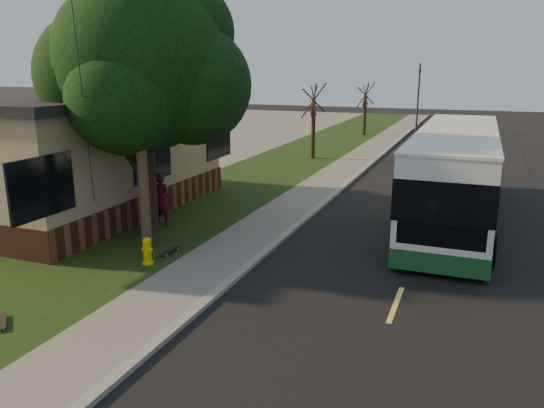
{
  "coord_description": "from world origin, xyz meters",
  "views": [
    {
      "loc": [
        5.4,
        -11.28,
        5.2
      ],
      "look_at": [
        0.2,
        2.04,
        1.5
      ],
      "focal_mm": 35.0,
      "sensor_mm": 36.0,
      "label": 1
    }
  ],
  "objects": [
    {
      "name": "skateboarder",
      "position": [
        -4.19,
        3.22,
        0.96
      ],
      "size": [
        0.65,
        0.43,
        1.78
      ],
      "primitive_type": "imported",
      "rotation": [
        0.0,
        0.0,
        3.13
      ],
      "color": "#51101E",
      "rests_on": "grass_verge"
    },
    {
      "name": "ground",
      "position": [
        0.0,
        0.0,
        0.0
      ],
      "size": [
        120.0,
        120.0,
        0.0
      ],
      "primitive_type": "plane",
      "color": "black",
      "rests_on": "ground"
    },
    {
      "name": "fire_hydrant",
      "position": [
        -2.6,
        0.0,
        0.43
      ],
      "size": [
        0.32,
        0.32,
        0.74
      ],
      "color": "yellow",
      "rests_on": "grass_verge"
    },
    {
      "name": "bare_tree_near",
      "position": [
        -3.5,
        18.0,
        2.15
      ],
      "size": [
        1.38,
        1.21,
        4.31
      ],
      "color": "black",
      "rests_on": "grass_verge"
    },
    {
      "name": "skateboard_spare",
      "position": [
        -3.41,
        -4.05,
        0.12
      ],
      "size": [
        0.69,
        0.68,
        0.07
      ],
      "color": "black",
      "rests_on": "grass_verge"
    },
    {
      "name": "grass_verge",
      "position": [
        -4.5,
        10.0,
        0.04
      ],
      "size": [
        5.0,
        80.0,
        0.07
      ],
      "primitive_type": "cube",
      "color": "black",
      "rests_on": "ground"
    },
    {
      "name": "road",
      "position": [
        4.0,
        10.0,
        0.01
      ],
      "size": [
        8.0,
        80.0,
        0.01
      ],
      "primitive_type": "cube",
      "color": "black",
      "rests_on": "ground"
    },
    {
      "name": "sidewalk",
      "position": [
        -1.0,
        10.0,
        0.04
      ],
      "size": [
        2.0,
        80.0,
        0.08
      ],
      "primitive_type": "cube",
      "color": "slate",
      "rests_on": "ground"
    },
    {
      "name": "curb",
      "position": [
        0.0,
        10.0,
        0.06
      ],
      "size": [
        0.25,
        80.0,
        0.12
      ],
      "primitive_type": "cube",
      "color": "gray",
      "rests_on": "ground"
    },
    {
      "name": "building_lot",
      "position": [
        -14.5,
        10.0,
        0.02
      ],
      "size": [
        15.0,
        80.0,
        0.04
      ],
      "primitive_type": "cube",
      "color": "slate",
      "rests_on": "ground"
    },
    {
      "name": "transit_bus",
      "position": [
        4.75,
        7.61,
        1.69
      ],
      "size": [
        2.71,
        11.74,
        3.18
      ],
      "color": "silver",
      "rests_on": "ground"
    },
    {
      "name": "utility_pole",
      "position": [
        -3.31,
        0.99,
        4.63
      ],
      "size": [
        2.86,
        3.21,
        9.07
      ],
      "color": "#473321",
      "rests_on": "ground"
    },
    {
      "name": "skateboard_main",
      "position": [
        -2.5,
        0.95,
        0.13
      ],
      "size": [
        0.25,
        0.86,
        0.08
      ],
      "color": "black",
      "rests_on": "grass_verge"
    },
    {
      "name": "dumpster",
      "position": [
        -7.29,
        4.52,
        0.77
      ],
      "size": [
        1.99,
        1.78,
        1.45
      ],
      "color": "black",
      "rests_on": "building_lot"
    },
    {
      "name": "traffic_signal",
      "position": [
        0.5,
        34.0,
        3.16
      ],
      "size": [
        0.18,
        0.22,
        5.5
      ],
      "color": "#2D2D30",
      "rests_on": "ground"
    },
    {
      "name": "bare_tree_far",
      "position": [
        -3.0,
        30.0,
        2.0
      ],
      "size": [
        1.38,
        1.21,
        4.03
      ],
      "color": "black",
      "rests_on": "grass_verge"
    },
    {
      "name": "leafy_tree",
      "position": [
        -4.17,
        2.65,
        5.17
      ],
      "size": [
        6.3,
        6.0,
        7.8
      ],
      "color": "black",
      "rests_on": "grass_verge"
    },
    {
      "name": "distant_car",
      "position": [
        2.53,
        30.38,
        0.81
      ],
      "size": [
        2.05,
        4.81,
        1.62
      ],
      "primitive_type": "imported",
      "rotation": [
        0.0,
        0.0,
        -0.03
      ],
      "color": "black",
      "rests_on": "ground"
    }
  ]
}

